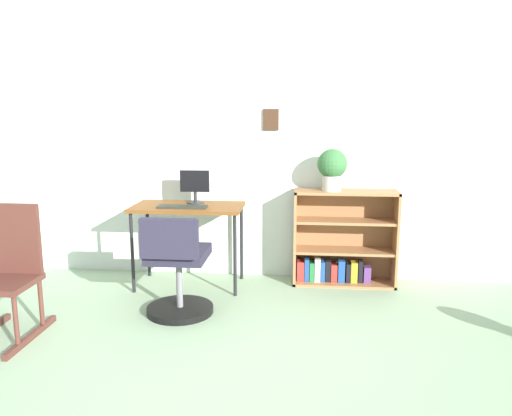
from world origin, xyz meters
The scene contains 9 objects.
ground_plane centered at (0.00, 0.00, 0.00)m, with size 6.24×6.24×0.00m, color #8DAB87.
wall_back centered at (0.00, 2.15, 1.29)m, with size 5.20×0.12×2.57m.
desk centered at (-0.45, 1.74, 0.67)m, with size 0.97×0.53×0.74m.
monitor centered at (-0.41, 1.85, 0.90)m, with size 0.26×0.16×0.30m.
keyboard centered at (-0.47, 1.62, 0.75)m, with size 0.42×0.13×0.02m, color #262C24.
office_chair centered at (-0.38, 1.05, 0.35)m, with size 0.52×0.55×0.81m.
rocking_chair centered at (-1.47, 0.62, 0.46)m, with size 0.42×0.64×0.92m.
bookshelf_low centered at (0.93, 1.96, 0.38)m, with size 0.92×0.30×0.86m.
potted_plant_on_shelf centered at (0.82, 1.90, 1.07)m, with size 0.26×0.26×0.37m.
Camera 1 is at (0.57, -2.54, 1.55)m, focal length 35.18 mm.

